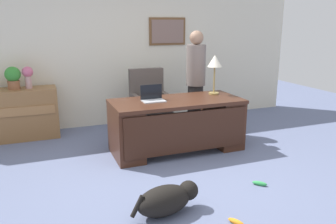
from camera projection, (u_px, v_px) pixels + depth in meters
name	position (u px, v px, depth m)	size (l,w,h in m)	color
ground_plane	(176.00, 176.00, 4.21)	(12.00, 12.00, 0.00)	slate
back_wall	(123.00, 51.00, 6.21)	(7.00, 0.16, 2.70)	beige
desk	(177.00, 123.00, 4.96)	(1.89, 0.84, 0.77)	#422316
credenza	(15.00, 114.00, 5.47)	(1.33, 0.50, 0.82)	olive
armchair	(149.00, 104.00, 5.85)	(0.60, 0.59, 1.08)	#564C47
person_standing	(196.00, 81.00, 5.70)	(0.32, 0.32, 1.72)	#262323
dog_lying	(167.00, 199.00, 3.35)	(0.74, 0.38, 0.30)	black
laptop	(153.00, 97.00, 4.82)	(0.32, 0.22, 0.22)	#B2B5BA
desk_lamp	(215.00, 63.00, 5.17)	(0.22, 0.22, 0.61)	#9E8447
vase_with_flowers	(28.00, 75.00, 5.41)	(0.17, 0.17, 0.35)	#C09391
potted_plant	(13.00, 77.00, 5.33)	(0.24, 0.24, 0.36)	brown
dog_toy_bone	(236.00, 222.00, 3.20)	(0.17, 0.05, 0.05)	orange
dog_toy_plush	(260.00, 183.00, 3.96)	(0.17, 0.05, 0.05)	green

